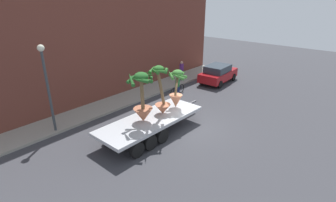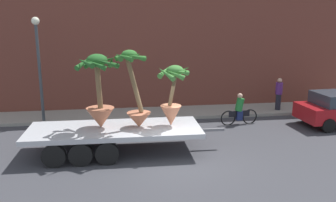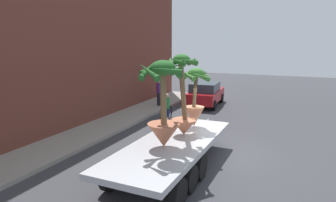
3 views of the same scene
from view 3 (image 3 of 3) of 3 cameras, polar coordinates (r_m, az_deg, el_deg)
The scene contains 10 objects.
ground_plane at distance 11.82m, azimuth 9.92°, elevation -9.80°, with size 60.00×60.00×0.00m, color #38383D.
sidewalk at distance 14.42m, azimuth -14.38°, elevation -5.79°, with size 24.00×2.20×0.15m, color gray.
building_facade at distance 14.95m, azimuth -20.47°, elevation 11.71°, with size 24.00×1.20×9.03m, color brown.
flatbed_trailer at distance 9.67m, azimuth 0.17°, elevation -9.59°, with size 7.36×2.40×0.98m.
potted_palm_rear at distance 10.19m, azimuth 2.93°, elevation -0.15°, with size 1.30×1.21×2.86m.
potted_palm_middle at distance 9.08m, azimuth -0.92°, elevation -1.48°, with size 1.61×1.60×2.72m.
potted_palm_front at distance 11.49m, azimuth 5.21°, elevation 0.60°, with size 1.33×1.33×2.29m.
cyclist at distance 16.11m, azimuth -0.28°, elevation -1.47°, with size 1.84×0.38×1.54m.
parked_car at distance 20.13m, azimuth 7.23°, elevation 1.46°, with size 4.13×2.15×1.58m.
pedestrian_near_gate at distance 19.25m, azimuth -1.75°, elevation 1.76°, with size 0.36×0.36×1.71m.
Camera 3 is at (-10.74, -2.59, 4.21)m, focal length 31.48 mm.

